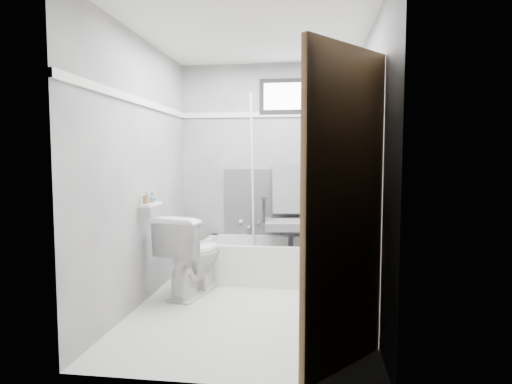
% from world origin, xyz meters
% --- Properties ---
extents(floor, '(2.60, 2.60, 0.00)m').
position_xyz_m(floor, '(0.00, 0.00, 0.00)').
color(floor, white).
rests_on(floor, ground).
extents(ceiling, '(2.60, 2.60, 0.00)m').
position_xyz_m(ceiling, '(0.00, 0.00, 2.40)').
color(ceiling, silver).
rests_on(ceiling, floor).
extents(wall_back, '(2.00, 0.02, 2.40)m').
position_xyz_m(wall_back, '(0.00, 1.30, 1.20)').
color(wall_back, slate).
rests_on(wall_back, floor).
extents(wall_front, '(2.00, 0.02, 2.40)m').
position_xyz_m(wall_front, '(0.00, -1.30, 1.20)').
color(wall_front, slate).
rests_on(wall_front, floor).
extents(wall_left, '(0.02, 2.60, 2.40)m').
position_xyz_m(wall_left, '(-1.00, 0.00, 1.20)').
color(wall_left, slate).
rests_on(wall_left, floor).
extents(wall_right, '(0.02, 2.60, 2.40)m').
position_xyz_m(wall_right, '(1.00, 0.00, 1.20)').
color(wall_right, slate).
rests_on(wall_right, floor).
extents(bathtub, '(1.50, 0.70, 0.42)m').
position_xyz_m(bathtub, '(0.10, 0.93, 0.21)').
color(bathtub, white).
rests_on(bathtub, floor).
extents(office_chair, '(0.74, 0.74, 1.15)m').
position_xyz_m(office_chair, '(0.30, 0.95, 0.69)').
color(office_chair, slate).
rests_on(office_chair, bathtub).
extents(toilet, '(0.60, 0.86, 0.77)m').
position_xyz_m(toilet, '(-0.62, 0.32, 0.39)').
color(toilet, white).
rests_on(toilet, floor).
extents(door, '(0.78, 0.78, 2.00)m').
position_xyz_m(door, '(0.98, -1.28, 1.00)').
color(door, brown).
rests_on(door, floor).
extents(window, '(0.66, 0.04, 0.40)m').
position_xyz_m(window, '(0.25, 1.29, 2.02)').
color(window, black).
rests_on(window, wall_back).
extents(backerboard, '(1.50, 0.02, 0.78)m').
position_xyz_m(backerboard, '(0.25, 1.29, 0.80)').
color(backerboard, '#4C4C4F').
rests_on(backerboard, wall_back).
extents(trim_back, '(2.00, 0.02, 0.06)m').
position_xyz_m(trim_back, '(0.00, 1.29, 1.82)').
color(trim_back, white).
rests_on(trim_back, wall_back).
extents(trim_left, '(0.02, 2.60, 0.06)m').
position_xyz_m(trim_left, '(-0.99, 0.00, 1.82)').
color(trim_left, white).
rests_on(trim_left, wall_left).
extents(pole, '(0.02, 0.30, 1.93)m').
position_xyz_m(pole, '(-0.13, 1.06, 1.05)').
color(pole, white).
rests_on(pole, bathtub).
extents(shelf, '(0.10, 0.32, 0.02)m').
position_xyz_m(shelf, '(-0.93, 0.06, 0.90)').
color(shelf, white).
rests_on(shelf, wall_left).
extents(soap_bottle_a, '(0.06, 0.06, 0.11)m').
position_xyz_m(soap_bottle_a, '(-0.94, -0.02, 0.97)').
color(soap_bottle_a, '#8F6B47').
rests_on(soap_bottle_a, shelf).
extents(soap_bottle_b, '(0.10, 0.10, 0.09)m').
position_xyz_m(soap_bottle_b, '(-0.94, 0.12, 0.96)').
color(soap_bottle_b, '#476D82').
rests_on(soap_bottle_b, shelf).
extents(faucet, '(0.26, 0.10, 0.16)m').
position_xyz_m(faucet, '(-0.20, 1.27, 0.55)').
color(faucet, silver).
rests_on(faucet, wall_back).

